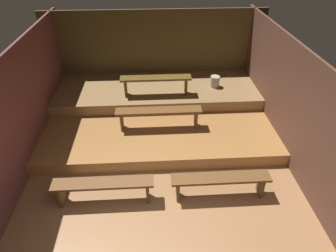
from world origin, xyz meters
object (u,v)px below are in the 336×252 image
bench_lower_center (159,113)px  bench_middle_center (156,81)px  bench_floor_left (103,186)px  bench_floor_right (221,181)px  pail_middle (215,81)px

bench_lower_center → bench_middle_center: (-0.04, 1.06, 0.28)m
bench_lower_center → bench_floor_left: bearing=-119.5°
bench_floor_right → bench_lower_center: bench_lower_center is taller
bench_lower_center → bench_floor_right: bearing=-60.7°
bench_floor_right → bench_lower_center: bearing=119.3°
bench_floor_left → pail_middle: (2.59, 3.25, 0.33)m
bench_floor_left → bench_lower_center: size_ratio=0.92×
bench_floor_left → bench_lower_center: bearing=60.5°
bench_floor_right → bench_middle_center: size_ratio=1.01×
bench_lower_center → bench_middle_center: 1.09m
bench_lower_center → bench_middle_center: bench_middle_center is taller
bench_floor_left → bench_middle_center: 3.13m
bench_lower_center → pail_middle: size_ratio=6.60×
bench_lower_center → pail_middle: pail_middle is taller
bench_floor_left → bench_lower_center: (1.05, 1.85, 0.29)m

